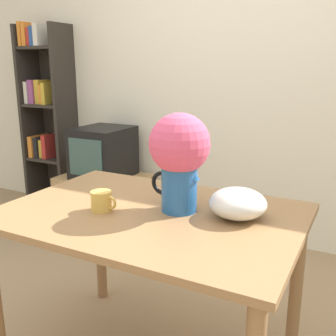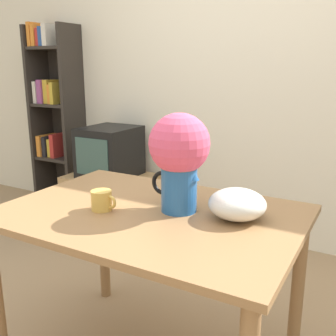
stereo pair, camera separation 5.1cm
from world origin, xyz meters
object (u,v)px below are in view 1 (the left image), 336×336
tv_set (103,152)px  flower_vase (179,154)px  white_bowl (238,203)px  coffee_mug (102,201)px

tv_set → flower_vase: bearing=-43.1°
white_bowl → tv_set: white_bowl is taller
flower_vase → white_bowl: (0.25, 0.04, -0.19)m
coffee_mug → white_bowl: white_bowl is taller
flower_vase → white_bowl: flower_vase is taller
white_bowl → tv_set: size_ratio=0.48×
white_bowl → tv_set: 2.00m
coffee_mug → white_bowl: 0.57m
white_bowl → tv_set: (-1.58, 1.21, -0.18)m
white_bowl → coffee_mug: bearing=-160.5°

